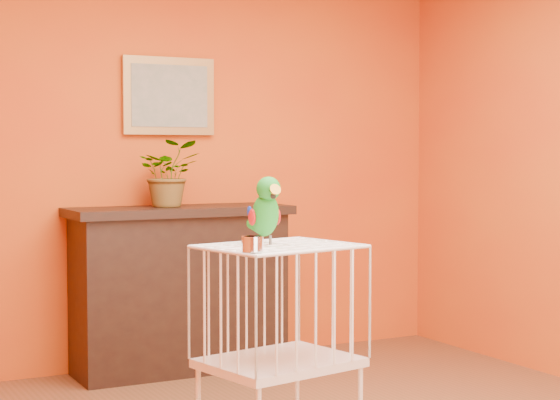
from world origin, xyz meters
TOP-DOWN VIEW (x-y plane):
  - room_shell at (0.00, 0.00)m, footprint 4.50×4.50m
  - console_cabinet at (-0.02, 2.01)m, footprint 1.41×0.51m
  - potted_plant at (-0.08, 2.08)m, footprint 0.48×0.51m
  - framed_picture at (0.00, 2.22)m, footprint 0.62×0.04m
  - birdcage at (-0.28, 0.14)m, footprint 0.72×0.60m
  - feed_cup at (-0.51, -0.07)m, footprint 0.09×0.09m
  - parrot at (-0.32, 0.20)m, footprint 0.15×0.27m

SIDE VIEW (x-z plane):
  - birdcage at x=-0.28m, z-range 0.02..1.00m
  - console_cabinet at x=-0.02m, z-range 0.00..1.05m
  - feed_cup at x=-0.51m, z-range 0.98..1.05m
  - parrot at x=-0.32m, z-range 0.98..1.29m
  - potted_plant at x=-0.08m, z-range 1.04..1.37m
  - room_shell at x=0.00m, z-range -0.67..3.83m
  - framed_picture at x=0.00m, z-range 1.50..2.00m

